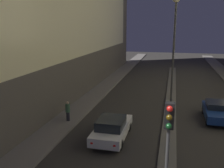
% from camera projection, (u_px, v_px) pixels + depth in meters
% --- Properties ---
extents(median_strip, '(0.99, 39.10, 0.14)m').
position_uv_depth(median_strip, '(171.00, 100.00, 24.58)').
color(median_strip, '#56544F').
rests_on(median_strip, ground).
extents(traffic_light_near, '(0.32, 0.42, 4.64)m').
position_uv_depth(traffic_light_near, '(168.00, 138.00, 8.42)').
color(traffic_light_near, '#383838').
rests_on(traffic_light_near, median_strip).
extents(traffic_light_mid, '(0.32, 0.42, 4.64)m').
position_uv_depth(traffic_light_mid, '(174.00, 53.00, 34.58)').
color(traffic_light_mid, '#383838').
rests_on(traffic_light_mid, median_strip).
extents(street_lamp, '(0.58, 0.58, 9.42)m').
position_uv_depth(street_lamp, '(175.00, 31.00, 20.00)').
color(street_lamp, '#383838').
rests_on(street_lamp, median_strip).
extents(car_left_lane, '(1.92, 4.47, 1.51)m').
position_uv_depth(car_left_lane, '(112.00, 128.00, 16.15)').
color(car_left_lane, silver).
rests_on(car_left_lane, ground).
extents(car_right_lane, '(1.95, 4.13, 1.40)m').
position_uv_depth(car_right_lane, '(218.00, 111.00, 19.47)').
color(car_right_lane, navy).
rests_on(car_right_lane, ground).
extents(pedestrian_on_left_sidewalk, '(0.35, 0.35, 1.53)m').
position_uv_depth(pedestrian_on_left_sidewalk, '(68.00, 111.00, 18.89)').
color(pedestrian_on_left_sidewalk, black).
rests_on(pedestrian_on_left_sidewalk, sidewalk_left).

